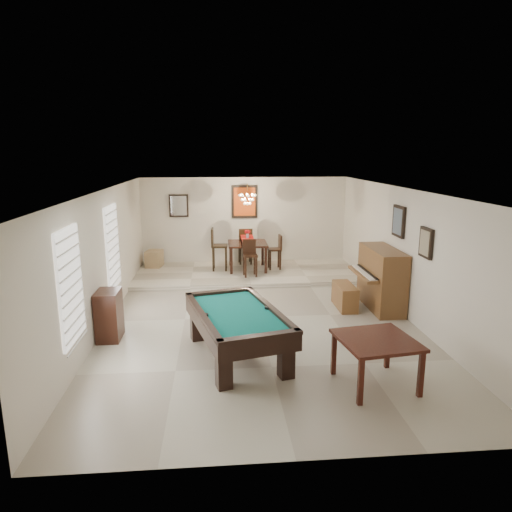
{
  "coord_description": "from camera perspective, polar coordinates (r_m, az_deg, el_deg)",
  "views": [
    {
      "loc": [
        -0.82,
        -8.81,
        3.3
      ],
      "look_at": [
        0.0,
        0.6,
        1.15
      ],
      "focal_mm": 32.0,
      "sensor_mm": 36.0,
      "label": 1
    }
  ],
  "objects": [
    {
      "name": "ground_plane",
      "position": [
        9.45,
        0.32,
        -7.69
      ],
      "size": [
        6.0,
        9.0,
        0.02
      ],
      "primitive_type": "cube",
      "color": "beige"
    },
    {
      "name": "wall_back",
      "position": [
        13.48,
        -1.44,
        4.3
      ],
      "size": [
        6.0,
        0.04,
        2.6
      ],
      "primitive_type": "cube",
      "color": "silver",
      "rests_on": "ground_plane"
    },
    {
      "name": "wall_front",
      "position": [
        4.82,
        5.39,
        -11.77
      ],
      "size": [
        6.0,
        0.04,
        2.6
      ],
      "primitive_type": "cube",
      "color": "silver",
      "rests_on": "ground_plane"
    },
    {
      "name": "wall_left",
      "position": [
        9.29,
        -18.42,
        -0.28
      ],
      "size": [
        0.04,
        9.0,
        2.6
      ],
      "primitive_type": "cube",
      "color": "silver",
      "rests_on": "ground_plane"
    },
    {
      "name": "wall_right",
      "position": [
        9.81,
        18.06,
        0.42
      ],
      "size": [
        0.04,
        9.0,
        2.6
      ],
      "primitive_type": "cube",
      "color": "silver",
      "rests_on": "ground_plane"
    },
    {
      "name": "ceiling",
      "position": [
        8.87,
        0.34,
        8.3
      ],
      "size": [
        6.0,
        9.0,
        0.04
      ],
      "primitive_type": "cube",
      "color": "white",
      "rests_on": "wall_back"
    },
    {
      "name": "dining_step",
      "position": [
        12.51,
        -1.05,
        -2.18
      ],
      "size": [
        6.0,
        2.5,
        0.12
      ],
      "primitive_type": "cube",
      "color": "beige",
      "rests_on": "ground_plane"
    },
    {
      "name": "window_left_front",
      "position": [
        7.21,
        -22.18,
        -3.45
      ],
      "size": [
        0.06,
        1.0,
        1.7
      ],
      "primitive_type": "cube",
      "color": "white",
      "rests_on": "wall_left"
    },
    {
      "name": "window_left_rear",
      "position": [
        9.84,
        -17.51,
        1.09
      ],
      "size": [
        0.06,
        1.0,
        1.7
      ],
      "primitive_type": "cube",
      "color": "white",
      "rests_on": "wall_left"
    },
    {
      "name": "pool_table",
      "position": [
        7.58,
        -2.34,
        -9.8
      ],
      "size": [
        1.78,
        2.55,
        0.77
      ],
      "primitive_type": null,
      "rotation": [
        0.0,
        0.0,
        0.25
      ],
      "color": "black",
      "rests_on": "ground_plane"
    },
    {
      "name": "square_table",
      "position": [
        6.95,
        14.69,
        -12.67
      ],
      "size": [
        1.18,
        1.18,
        0.71
      ],
      "primitive_type": null,
      "rotation": [
        0.0,
        0.0,
        0.15
      ],
      "color": "black",
      "rests_on": "ground_plane"
    },
    {
      "name": "upright_piano",
      "position": [
        10.12,
        14.61,
        -2.75
      ],
      "size": [
        0.88,
        1.57,
        1.31
      ],
      "primitive_type": null,
      "color": "brown",
      "rests_on": "ground_plane"
    },
    {
      "name": "piano_bench",
      "position": [
        10.1,
        11.03,
        -4.95
      ],
      "size": [
        0.36,
        0.93,
        0.51
      ],
      "primitive_type": "cube",
      "rotation": [
        0.0,
        0.0,
        -0.01
      ],
      "color": "brown",
      "rests_on": "ground_plane"
    },
    {
      "name": "apothecary_chest",
      "position": [
        8.66,
        -17.89,
        -7.04
      ],
      "size": [
        0.4,
        0.6,
        0.9
      ],
      "primitive_type": "cube",
      "color": "black",
      "rests_on": "ground_plane"
    },
    {
      "name": "dining_table",
      "position": [
        12.6,
        -1.07,
        0.26
      ],
      "size": [
        1.07,
        1.07,
        0.88
      ],
      "primitive_type": null,
      "rotation": [
        0.0,
        0.0,
        -0.01
      ],
      "color": "black",
      "rests_on": "dining_step"
    },
    {
      "name": "flower_vase",
      "position": [
        12.49,
        -1.08,
        2.78
      ],
      "size": [
        0.18,
        0.18,
        0.25
      ],
      "primitive_type": null,
      "rotation": [
        0.0,
        0.0,
        -0.34
      ],
      "color": "#AD0E15",
      "rests_on": "dining_table"
    },
    {
      "name": "dining_chair_south",
      "position": [
        11.91,
        -0.74,
        -0.28
      ],
      "size": [
        0.38,
        0.38,
        0.96
      ],
      "primitive_type": null,
      "rotation": [
        0.0,
        0.0,
        0.08
      ],
      "color": "black",
      "rests_on": "dining_step"
    },
    {
      "name": "dining_chair_north",
      "position": [
        13.28,
        -1.37,
        1.3
      ],
      "size": [
        0.41,
        0.41,
        1.05
      ],
      "primitive_type": null,
      "rotation": [
        0.0,
        0.0,
        3.19
      ],
      "color": "black",
      "rests_on": "dining_step"
    },
    {
      "name": "dining_chair_west",
      "position": [
        12.57,
        -4.57,
        0.85
      ],
      "size": [
        0.45,
        0.45,
        1.16
      ],
      "primitive_type": null,
      "rotation": [
        0.0,
        0.0,
        1.53
      ],
      "color": "black",
      "rests_on": "dining_step"
    },
    {
      "name": "dining_chair_east",
      "position": [
        12.67,
        2.32,
        0.5
      ],
      "size": [
        0.37,
        0.37,
        0.96
      ],
      "primitive_type": null,
      "rotation": [
        0.0,
        0.0,
        -1.53
      ],
      "color": "black",
      "rests_on": "dining_step"
    },
    {
      "name": "corner_bench",
      "position": [
        13.28,
        -12.6,
        -0.31
      ],
      "size": [
        0.49,
        0.58,
        0.46
      ],
      "primitive_type": "cube",
      "rotation": [
        0.0,
        0.0,
        -0.17
      ],
      "color": "#9F8156",
      "rests_on": "dining_step"
    },
    {
      "name": "chandelier",
      "position": [
        12.09,
        -1.08,
        7.6
      ],
      "size": [
        0.44,
        0.44,
        0.6
      ],
      "primitive_type": null,
      "color": "#FFE5B2",
      "rests_on": "ceiling"
    },
    {
      "name": "back_painting",
      "position": [
        13.37,
        -1.45,
        6.81
      ],
      "size": [
        0.75,
        0.06,
        0.95
      ],
      "primitive_type": "cube",
      "color": "#D84C14",
      "rests_on": "wall_back"
    },
    {
      "name": "back_mirror",
      "position": [
        13.4,
        -9.63,
        6.22
      ],
      "size": [
        0.55,
        0.06,
        0.65
      ],
      "primitive_type": "cube",
      "color": "white",
      "rests_on": "wall_back"
    },
    {
      "name": "right_picture_upper",
      "position": [
        9.96,
        17.42,
        4.16
      ],
      "size": [
        0.06,
        0.55,
        0.65
      ],
      "primitive_type": "cube",
      "color": "slate",
      "rests_on": "wall_right"
    },
    {
      "name": "right_picture_lower",
      "position": [
        8.82,
        20.49,
        1.55
      ],
      "size": [
        0.06,
        0.45,
        0.55
      ],
      "primitive_type": "cube",
      "color": "gray",
      "rests_on": "wall_right"
    }
  ]
}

